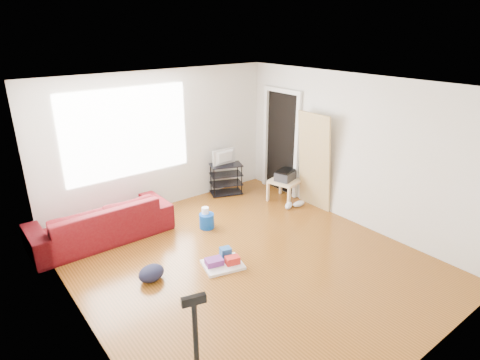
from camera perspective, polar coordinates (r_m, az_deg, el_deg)
room at (r=5.50m, az=0.75°, el=0.44°), size 4.51×5.01×2.51m
sofa at (r=6.86m, az=-18.83°, el=-7.88°), size 2.16×0.84×0.63m
tv_stand at (r=8.03m, az=-1.99°, el=0.16°), size 0.71×0.56×0.62m
tv at (r=7.88m, az=-2.03°, el=3.26°), size 0.53×0.07×0.31m
side_table at (r=7.76m, az=6.41°, el=-0.43°), size 0.63×0.63×0.42m
printer at (r=7.71m, az=6.46°, el=0.70°), size 0.45×0.39×0.20m
bucket at (r=6.85m, az=-4.72°, el=-6.74°), size 0.25×0.25×0.25m
toilet_paper at (r=6.79m, az=-4.93°, el=-5.30°), size 0.12×0.12×0.11m
cleaning_tray at (r=5.82m, az=-2.44°, el=-11.52°), size 0.64×0.56×0.20m
backpack at (r=5.68m, az=-12.42°, el=-13.66°), size 0.44×0.39×0.20m
sneakers at (r=7.59m, az=7.65°, el=-3.49°), size 0.49×0.25×0.11m
door_panel at (r=7.69m, az=10.07°, el=-3.76°), size 0.22×0.72×1.79m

